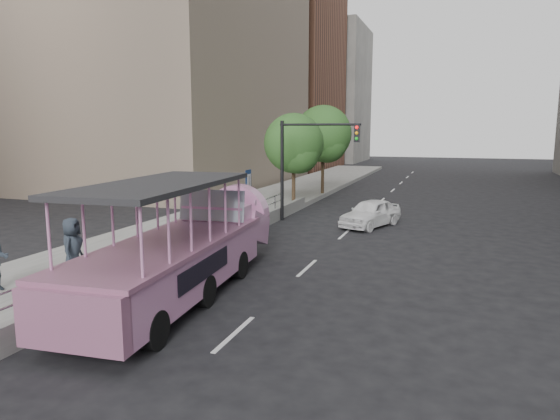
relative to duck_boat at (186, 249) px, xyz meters
The scene contains 13 objects.
ground 2.15m from the duck_boat, 15.53° to the right, with size 160.00×160.00×0.00m, color black.
sidewalk 10.43m from the duck_boat, 113.13° to the left, with size 5.50×80.00×0.30m, color #A09F9A.
kerb_wall 2.24m from the duck_boat, 133.24° to the left, with size 0.24×30.00×0.36m, color gray.
guardrail 2.11m from the duck_boat, 133.24° to the left, with size 0.07×22.00×0.71m.
duck_boat is the anchor object (origin of this frame).
car 12.33m from the duck_boat, 73.56° to the left, with size 1.60×3.98×1.36m, color white.
pedestrian_far 3.33m from the duck_boat, 160.03° to the right, with size 0.93×0.61×1.90m, color #28313B.
parking_sign 7.93m from the duck_boat, 99.62° to the left, with size 0.09×0.67×2.98m.
traffic_signal 12.24m from the duck_boat, 90.13° to the left, with size 4.20×0.32×5.20m.
street_tree_near 15.76m from the duck_boat, 96.00° to the left, with size 3.52×3.52×5.72m.
street_tree_far 21.72m from the duck_boat, 93.80° to the left, with size 3.97×3.97×6.45m.
midrise_brick 51.61m from the duck_boat, 108.95° to the left, with size 18.00×16.00×26.00m, color brown.
midrise_stone_b 65.71m from the duck_boat, 102.70° to the left, with size 16.00×14.00×20.00m, color gray.
Camera 1 is at (5.71, -12.06, 4.71)m, focal length 32.00 mm.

